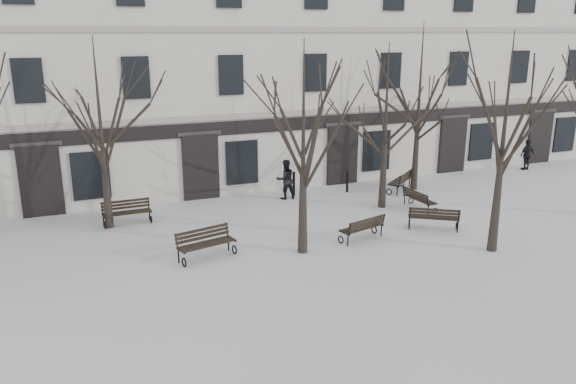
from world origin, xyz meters
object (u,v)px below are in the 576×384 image
bench_0 (206,243)px  bench_4 (401,180)px  tree_1 (303,124)px  bench_1 (363,227)px  bench_3 (127,211)px  bench_2 (434,217)px  tree_2 (505,118)px  bench_5 (419,199)px

bench_0 → bench_4: size_ratio=1.09×
tree_1 → bench_1: size_ratio=3.77×
bench_3 → bench_2: bearing=-26.4°
tree_2 → bench_4: 8.62m
bench_4 → bench_0: bearing=-15.1°
bench_0 → bench_3: size_ratio=1.10×
bench_1 → bench_4: 6.99m
bench_5 → bench_3: bearing=74.2°
bench_0 → bench_1: 5.62m
bench_5 → bench_2: bearing=154.8°
bench_4 → tree_2: bearing=42.2°
bench_2 → bench_4: bearing=-77.0°
bench_5 → tree_2: bearing=173.1°
bench_4 → bench_3: bearing=-38.3°
tree_1 → bench_0: bearing=167.1°
bench_0 → bench_4: (10.45, 4.54, -0.01)m
bench_4 → bench_5: bearing=33.2°
tree_1 → bench_4: size_ratio=3.74×
tree_1 → bench_5: bearing=21.8°
tree_1 → bench_3: bearing=134.8°
tree_1 → bench_4: bearing=35.8°
bench_0 → bench_5: bearing=-2.9°
bench_3 → bench_1: bearing=-34.2°
bench_1 → bench_3: bearing=-48.9°
bench_3 → bench_4: size_ratio=0.99×
bench_3 → bench_5: (11.57, -2.65, -0.04)m
bench_3 → bench_0: bearing=-66.8°
bench_2 → bench_3: bench_2 is taller
tree_2 → bench_4: bearing=80.7°
bench_1 → bench_2: size_ratio=0.99×
tree_2 → bench_1: tree_2 is taller
tree_1 → tree_2: (6.06, -2.27, 0.15)m
tree_2 → bench_1: size_ratio=3.90×
tree_2 → bench_3: (-11.23, 7.48, -4.02)m
tree_2 → bench_0: 10.48m
bench_3 → bench_5: bearing=-13.9°
bench_0 → bench_3: bearing=100.3°
bench_0 → tree_1: bearing=-26.7°
bench_0 → bench_4: 11.39m
bench_5 → bench_0: bearing=98.0°
bench_2 → bench_5: bearing=-79.1°
bench_1 → tree_2: bearing=129.7°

